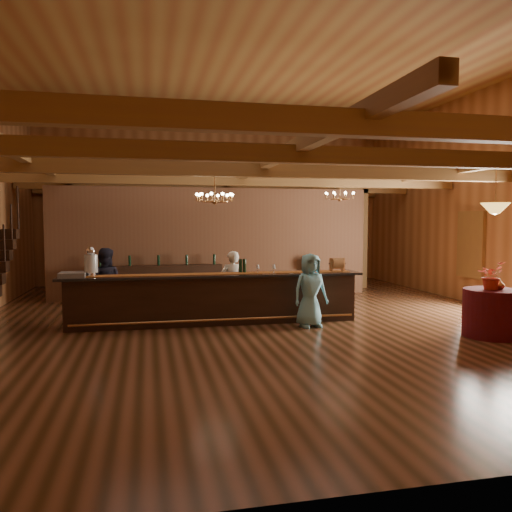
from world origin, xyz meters
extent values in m
plane|color=brown|center=(0.00, 0.00, 0.00)|extent=(14.00, 14.00, 0.00)
plane|color=olive|center=(0.00, 0.00, 5.50)|extent=(14.00, 14.00, 0.00)
cube|color=#B37441|center=(0.00, 7.00, 2.75)|extent=(12.00, 0.10, 5.50)
cube|color=#B37441|center=(0.00, -7.00, 2.75)|extent=(12.00, 0.10, 5.50)
cube|color=#B37441|center=(6.00, 0.00, 2.75)|extent=(0.10, 14.00, 5.50)
cube|color=brown|center=(0.00, -5.50, 3.20)|extent=(11.90, 0.20, 0.28)
cube|color=brown|center=(0.00, -3.00, 3.20)|extent=(11.90, 0.20, 0.28)
cube|color=brown|center=(0.00, -0.50, 3.20)|extent=(11.90, 0.20, 0.28)
cube|color=brown|center=(0.00, 2.00, 3.20)|extent=(11.90, 0.20, 0.28)
cube|color=brown|center=(0.00, 4.50, 3.20)|extent=(11.90, 0.20, 0.28)
cube|color=brown|center=(0.00, 6.80, 3.20)|extent=(11.90, 0.20, 0.28)
cube|color=brown|center=(-4.50, 0.00, 3.34)|extent=(0.18, 13.90, 0.22)
cube|color=brown|center=(0.00, 0.00, 3.34)|extent=(0.18, 13.90, 0.22)
cube|color=brown|center=(4.50, 0.00, 3.34)|extent=(0.18, 13.90, 0.22)
cube|color=brown|center=(-4.50, 4.50, 1.60)|extent=(0.20, 0.20, 3.20)
cube|color=brown|center=(4.50, 4.50, 1.60)|extent=(0.20, 0.20, 3.20)
cube|color=brown|center=(-0.50, 3.50, 1.55)|extent=(9.00, 0.18, 3.10)
cube|color=white|center=(5.95, 1.00, 1.55)|extent=(0.12, 1.05, 1.75)
cube|color=black|center=(1.00, 5.50, 0.55)|extent=(1.20, 0.60, 1.10)
cube|color=#A0643B|center=(-2.00, 5.50, 0.50)|extent=(1.00, 0.60, 1.00)
cube|color=black|center=(-0.97, -0.16, 0.50)|extent=(6.02, 0.73, 1.00)
cube|color=black|center=(-0.97, -0.16, 1.03)|extent=(6.32, 0.86, 0.05)
cube|color=maroon|center=(-0.97, -0.16, 1.06)|extent=(5.91, 0.47, 0.01)
cylinder|color=#B8814B|center=(-0.97, -0.56, 0.15)|extent=(5.81, 0.12, 0.05)
cylinder|color=silver|center=(-3.46, -0.08, 1.09)|extent=(0.18, 0.18, 0.08)
cylinder|color=silver|center=(-3.46, -0.08, 1.31)|extent=(0.26, 0.26, 0.36)
sphere|color=silver|center=(-3.46, -0.08, 1.56)|extent=(0.18, 0.18, 0.18)
cube|color=gray|center=(-3.80, -0.17, 1.10)|extent=(0.50, 0.50, 0.10)
cube|color=#A0643B|center=(1.59, -0.24, 1.20)|extent=(0.06, 0.06, 0.30)
cube|color=#A0643B|center=(1.87, -0.24, 1.20)|extent=(0.06, 0.06, 0.30)
cylinder|color=#A0643B|center=(1.73, -0.24, 1.23)|extent=(0.24, 0.24, 0.24)
cylinder|color=black|center=(-0.40, -0.05, 1.20)|extent=(0.07, 0.07, 0.30)
cylinder|color=black|center=(-0.31, -0.05, 1.20)|extent=(0.07, 0.07, 0.30)
cube|color=black|center=(-2.06, 3.15, 0.48)|extent=(3.48, 1.00, 0.97)
cylinder|color=#520C0D|center=(3.94, -2.46, 0.45)|extent=(1.03, 1.03, 0.89)
cylinder|color=#B8814B|center=(-0.92, 0.15, 2.89)|extent=(0.02, 0.02, 0.62)
sphere|color=#B8814B|center=(-0.92, 0.15, 2.58)|extent=(0.12, 0.12, 0.12)
torus|color=#B8814B|center=(-0.92, 0.15, 2.68)|extent=(0.80, 0.80, 0.04)
cylinder|color=#B8814B|center=(2.66, 1.95, 2.97)|extent=(0.02, 0.02, 0.45)
sphere|color=#B8814B|center=(2.66, 1.95, 2.75)|extent=(0.12, 0.12, 0.12)
torus|color=#B8814B|center=(2.66, 1.95, 2.85)|extent=(0.80, 0.80, 0.04)
cylinder|color=#B8814B|center=(3.94, -2.46, 2.80)|extent=(0.02, 0.02, 0.80)
cone|color=gold|center=(3.94, -2.46, 2.40)|extent=(0.52, 0.52, 0.20)
imported|color=white|center=(-0.48, 0.50, 0.75)|extent=(0.55, 0.36, 1.49)
imported|color=#242436|center=(-3.26, 0.60, 0.79)|extent=(0.86, 0.72, 1.59)
imported|color=#74C1D4|center=(0.89, -0.92, 0.75)|extent=(0.80, 0.59, 1.51)
imported|color=#264D25|center=(2.15, 3.37, 0.59)|extent=(0.66, 0.54, 1.19)
imported|color=red|center=(3.86, -2.51, 1.16)|extent=(0.60, 0.57, 0.53)
imported|color=#B8814B|center=(4.07, -2.49, 1.04)|extent=(0.16, 0.16, 0.30)
camera|label=1|loc=(-2.34, -10.55, 2.16)|focal=35.00mm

